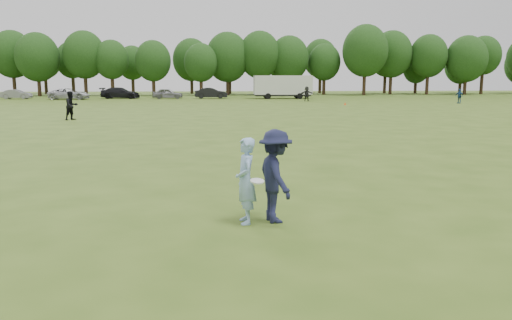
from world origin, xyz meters
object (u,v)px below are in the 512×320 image
Objects in this scene: player_far_d at (307,94)px; car_e at (168,94)px; car_b at (16,94)px; car_c at (69,94)px; cargo_trailer at (283,86)px; car_f at (211,93)px; defender at (276,176)px; player_far_b at (459,96)px; thrower at (246,181)px; player_far_a at (71,106)px; field_cone at (345,104)px; car_d at (120,93)px.

player_far_d reaches higher than car_e.
car_c is (7.70, -2.39, 0.09)m from car_b.
cargo_trailer reaches higher than car_b.
car_f is (18.93, 1.68, 0.01)m from car_c.
defender is 0.41× the size of car_f.
player_far_b is at bearing -116.77° from car_e.
thrower reaches higher than car_e.
car_e is at bearing -91.33° from car_b.
thrower is 61.38m from car_f.
thrower is 61.38m from car_e.
player_far_a is at bearing -165.92° from car_c.
thrower is at bearing -99.06° from cargo_trailer.
cargo_trailer is at bearing -157.81° from player_far_b.
car_c is 17.82× the size of field_cone.
thrower reaches higher than car_f.
player_far_a reaches higher than car_b.
player_far_b is 32.45m from car_f.
field_cone is at bearing -133.51° from car_e.
car_c is at bearing -179.59° from cargo_trailer.
car_f is at bearing -89.98° from car_b.
field_cone is (14.21, -18.44, -0.60)m from car_f.
car_f is at bearing 171.56° from cargo_trailer.
car_e is 0.92× the size of car_f.
car_f is at bearing 127.62° from field_cone.
car_f is 0.51× the size of cargo_trailer.
field_cone is at bearing -109.69° from player_far_b.
car_b is 0.44× the size of cargo_trailer.
player_far_b is at bearing 8.87° from field_cone.
cargo_trailer is at bearing -90.24° from car_d.
defender reaches higher than thrower.
car_f reaches higher than car_c.
player_far_a is 0.22× the size of cargo_trailer.
thrower is 0.19× the size of cargo_trailer.
cargo_trailer is (22.63, -2.35, 0.99)m from car_d.
player_far_d is at bearing -105.20° from car_c.
player_far_d is 31.70m from car_c.
thrower is at bearing -107.84° from field_cone.
car_b is 0.74× the size of car_c.
car_d reaches higher than car_e.
thrower is 67.71m from car_b.
thrower is 0.87× the size of player_far_a.
defender is at bearing 88.13° from thrower.
player_far_b is at bearing -107.13° from car_d.
car_e is 14.01× the size of field_cone.
field_cone is (26.90, -19.32, -0.63)m from car_d.
defender is at bearing -177.60° from car_f.
player_far_d is 0.44× the size of car_e.
player_far_d is 0.20× the size of cargo_trailer.
player_far_d is at bearing -141.53° from player_far_b.
player_far_b is at bearing 142.58° from thrower.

